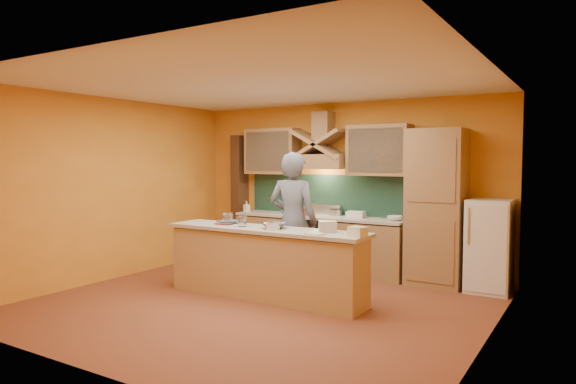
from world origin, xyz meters
The scene contains 36 objects.
floor centered at (0.00, 0.00, 0.00)m, with size 5.50×5.00×0.01m, color brown.
ceiling centered at (0.00, 0.00, 2.80)m, with size 5.50×5.00×0.01m, color white.
wall_back centered at (0.00, 2.50, 1.40)m, with size 5.50×0.02×2.80m, color orange.
wall_front centered at (0.00, -2.50, 1.40)m, with size 5.50×0.02×2.80m, color orange.
wall_left centered at (-2.75, 0.00, 1.40)m, with size 0.02×5.00×2.80m, color orange.
wall_right centered at (2.75, 0.00, 1.40)m, with size 0.02×5.00×2.80m, color orange.
base_cabinet_left centered at (-1.25, 2.20, 0.43)m, with size 1.10×0.60×0.86m, color #A07649.
base_cabinet_right centered at (0.65, 2.20, 0.43)m, with size 1.10×0.60×0.86m, color #A07649.
counter_top centered at (-0.30, 2.20, 0.90)m, with size 3.00×0.62×0.04m, color beige.
stove centered at (-0.30, 2.20, 0.45)m, with size 0.60×0.58×0.90m, color black.
backsplash centered at (-0.30, 2.48, 1.25)m, with size 3.00×0.03×0.70m, color #183529.
range_hood centered at (-0.30, 2.25, 1.82)m, with size 0.92×0.50×0.24m, color #A07649.
hood_chimney centered at (-0.30, 2.35, 2.40)m, with size 0.30×0.30×0.50m, color #A07649.
upper_cabinet_left centered at (-1.30, 2.33, 2.00)m, with size 1.00×0.35×0.80m, color #A07649.
upper_cabinet_right centered at (0.70, 2.33, 2.00)m, with size 1.00×0.35×0.80m, color #A07649.
pantry_column centered at (1.65, 2.20, 1.15)m, with size 0.80×0.60×2.30m, color #A07649.
fridge centered at (2.40, 2.20, 0.65)m, with size 0.58×0.60×1.30m, color white.
trim_column_left centered at (-2.05, 2.35, 1.15)m, with size 0.20×0.30×2.30m, color #472816.
island_body centered at (-0.10, 0.30, 0.44)m, with size 2.80×0.55×0.88m, color tan.
island_top centered at (-0.10, 0.30, 0.92)m, with size 2.90×0.62×0.05m, color beige.
person centered at (0.01, 0.85, 0.98)m, with size 0.71×0.47×1.96m, color slate.
pot_large centered at (-0.43, 2.06, 0.97)m, with size 0.23×0.23×0.14m, color #B3B2B9.
pot_small centered at (-0.07, 2.36, 0.96)m, with size 0.22×0.22×0.12m, color #BABBC2.
soap_bottle_a centered at (-1.70, 2.08, 1.02)m, with size 0.09×0.09×0.20m, color silver.
soap_bottle_b centered at (-1.01, 2.22, 1.04)m, with size 0.09×0.09×0.23m, color #334B8D.
bowl_back centered at (1.02, 2.19, 0.96)m, with size 0.23×0.23×0.07m, color white.
dish_rack centered at (0.34, 2.27, 0.97)m, with size 0.28×0.22×0.10m, color white.
book_lower centered at (-0.92, 0.33, 0.96)m, with size 0.23×0.31×0.03m, color #BC4843.
book_upper centered at (-0.89, 0.45, 0.98)m, with size 0.21×0.28×0.02m, color #3E6889.
jar_large centered at (-0.73, 0.30, 1.03)m, with size 0.14×0.14×0.17m, color silver.
jar_small centered at (-0.44, 0.25, 1.02)m, with size 0.11×0.11×0.15m, color silver.
kitchen_scale centered at (0.11, 0.17, 1.00)m, with size 0.13×0.13×0.10m, color silver.
mixing_bowl centered at (0.04, 0.32, 0.98)m, with size 0.32×0.32×0.08m, color silver.
cloth centered at (0.75, 0.12, 0.95)m, with size 0.22×0.17×0.01m, color beige.
grocery_bag_a centered at (0.79, 0.38, 1.02)m, with size 0.22×0.17×0.14m, color beige.
grocery_bag_b centered at (1.28, 0.21, 1.01)m, with size 0.20×0.15×0.12m, color beige.
Camera 1 is at (3.70, -5.33, 1.85)m, focal length 32.00 mm.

